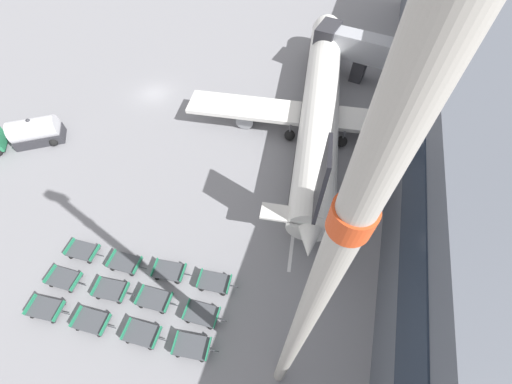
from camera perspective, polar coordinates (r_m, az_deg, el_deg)
ground_plane at (r=45.17m, az=-18.02°, el=16.64°), size 500.00×500.00×0.00m
jet_bridge at (r=46.11m, az=20.73°, el=22.05°), size 13.66×6.07×6.06m
airplane at (r=37.09m, az=11.58°, el=15.08°), size 30.20×37.79×11.55m
fuel_tanker_primary at (r=43.51m, az=-36.21°, el=8.59°), size 8.07×6.44×3.15m
baggage_dolly_row_near_col_a at (r=30.56m, az=-33.83°, el=-17.22°), size 3.34×1.86×0.92m
baggage_dolly_row_near_col_b at (r=28.48m, az=-27.64°, el=-20.11°), size 3.32×1.80×0.92m
baggage_dolly_row_near_col_c at (r=26.79m, az=-19.95°, el=-23.08°), size 3.32×1.79×0.92m
baggage_dolly_row_near_col_d at (r=25.69m, az=-11.53°, el=-25.80°), size 3.36×1.92×0.92m
baggage_dolly_row_mid_a_col_a at (r=30.92m, az=-31.44°, el=-13.33°), size 3.30×1.75×0.92m
baggage_dolly_row_mid_a_col_b at (r=28.77m, az=-24.78°, el=-15.88°), size 3.34×1.87×0.92m
baggage_dolly_row_mid_a_col_c at (r=27.28m, az=-17.92°, el=-18.08°), size 3.31×1.78×0.92m
baggage_dolly_row_mid_a_col_d at (r=26.10m, az=-9.79°, el=-21.04°), size 3.31×1.78×0.92m
baggage_dolly_row_mid_b_col_a at (r=31.45m, az=-28.88°, el=-9.36°), size 3.31×1.78×0.92m
baggage_dolly_row_mid_b_col_b at (r=29.35m, az=-22.65°, el=-11.80°), size 3.31×1.76×0.92m
baggage_dolly_row_mid_b_col_c at (r=27.84m, az=-15.45°, el=-13.69°), size 3.35×1.89×0.92m
baggage_dolly_row_mid_b_col_d at (r=26.76m, az=-7.53°, el=-15.94°), size 3.34×1.86×0.92m
apron_light_mast at (r=11.49m, az=8.65°, el=-22.36°), size 2.00×0.79×26.48m
stand_guidance_stripe at (r=33.39m, az=8.06°, el=3.37°), size 3.14×21.97×0.01m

